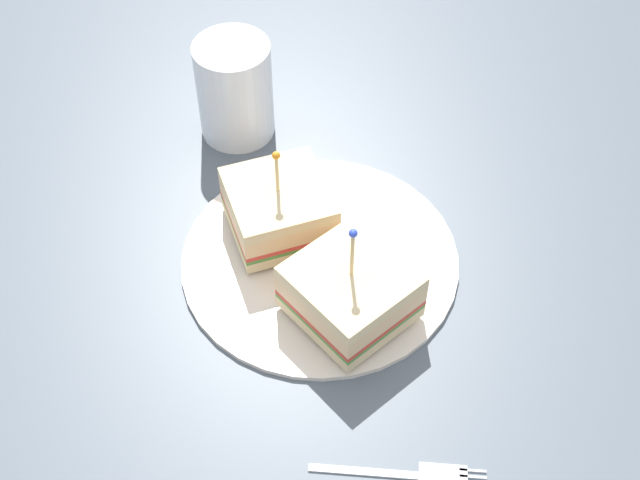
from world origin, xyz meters
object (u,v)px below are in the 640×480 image
plate (320,258)px  drink_glass (235,94)px  sandwich_half_back (279,208)px  fork (419,475)px  sandwich_half_front (351,292)px

plate → drink_glass: drink_glass is taller
drink_glass → sandwich_half_back: bearing=6.2°
sandwich_half_back → fork: sandwich_half_back is taller
plate → drink_glass: (-18.55, -4.44, 4.05)cm
fork → drink_glass: bearing=-169.7°
plate → sandwich_half_back: bearing=-144.2°
sandwich_half_back → fork: 26.20cm
plate → drink_glass: 19.50cm
sandwich_half_front → fork: size_ratio=0.93×
plate → fork: (21.40, 2.83, -0.32)cm
drink_glass → fork: (39.95, 7.26, -4.38)cm
sandwich_half_back → drink_glass: size_ratio=0.93×
plate → sandwich_half_front: sandwich_half_front is taller
sandwich_half_front → sandwich_half_back: sandwich_half_front is taller
fork → sandwich_half_back: bearing=-167.4°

